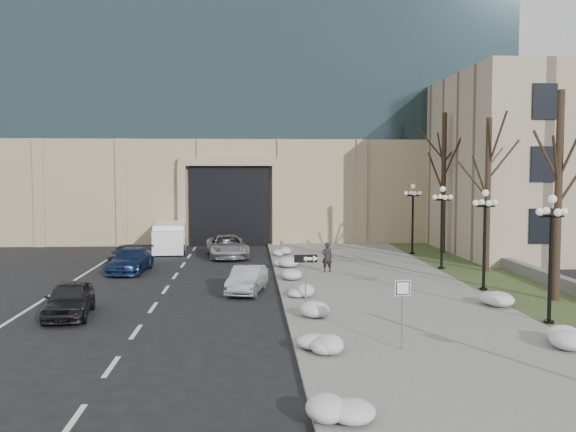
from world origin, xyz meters
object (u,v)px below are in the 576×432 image
(keep_sign, at_px, (403,300))
(lamppost_a, at_px, (551,242))
(car_c, at_px, (131,260))
(pedestrian, at_px, (327,257))
(one_way_sign, at_px, (310,266))
(lamppost_b, at_px, (485,226))
(box_truck, at_px, (170,238))
(car_b, at_px, (247,280))
(car_d, at_px, (227,246))
(lamppost_d, at_px, (413,209))
(lamppost_c, at_px, (442,216))
(car_a, at_px, (69,299))
(car_e, at_px, (126,254))

(keep_sign, height_order, lamppost_a, lamppost_a)
(car_c, distance_m, pedestrian, 10.89)
(one_way_sign, bearing_deg, lamppost_b, 26.97)
(box_truck, distance_m, lamppost_a, 28.13)
(car_b, xyz_separation_m, car_d, (-1.32, 12.24, 0.11))
(box_truck, height_order, lamppost_d, lamppost_d)
(lamppost_a, height_order, lamppost_b, same)
(lamppost_b, bearing_deg, lamppost_c, 90.00)
(car_b, relative_size, car_d, 0.71)
(pedestrian, bearing_deg, lamppost_b, 132.34)
(pedestrian, bearing_deg, car_a, 33.08)
(box_truck, distance_m, lamppost_c, 19.20)
(pedestrian, xyz_separation_m, lamppost_c, (6.62, 0.92, 2.14))
(lamppost_a, distance_m, lamppost_b, 6.50)
(car_a, xyz_separation_m, car_e, (-0.51, 13.98, -0.07))
(car_c, bearing_deg, car_a, -87.28)
(box_truck, distance_m, lamppost_d, 16.85)
(lamppost_b, bearing_deg, car_c, 158.25)
(car_e, height_order, one_way_sign, one_way_sign)
(car_d, bearing_deg, one_way_sign, -86.22)
(box_truck, height_order, lamppost_b, lamppost_b)
(car_e, distance_m, lamppost_b, 20.97)
(lamppost_a, relative_size, lamppost_c, 1.00)
(car_b, bearing_deg, pedestrian, 61.43)
(lamppost_d, bearing_deg, car_c, -160.84)
(pedestrian, height_order, one_way_sign, one_way_sign)
(box_truck, xyz_separation_m, lamppost_a, (16.40, -22.75, 2.14))
(car_d, xyz_separation_m, pedestrian, (5.64, -7.12, 0.20))
(lamppost_a, bearing_deg, car_b, 147.53)
(one_way_sign, relative_size, lamppost_a, 0.52)
(car_a, distance_m, car_d, 17.56)
(car_a, bearing_deg, car_d, 65.32)
(car_e, bearing_deg, car_b, -47.98)
(car_d, relative_size, lamppost_b, 1.10)
(car_b, height_order, one_way_sign, one_way_sign)
(car_e, bearing_deg, lamppost_c, -6.36)
(pedestrian, relative_size, box_truck, 0.26)
(car_e, distance_m, lamppost_c, 18.76)
(lamppost_a, xyz_separation_m, lamppost_d, (0.00, 19.50, 0.00))
(pedestrian, height_order, lamppost_d, lamppost_d)
(keep_sign, bearing_deg, box_truck, 108.79)
(pedestrian, bearing_deg, lamppost_a, 111.19)
(lamppost_d, bearing_deg, box_truck, 168.79)
(car_a, distance_m, lamppost_a, 18.10)
(car_c, bearing_deg, car_b, -40.53)
(one_way_sign, distance_m, lamppost_b, 9.98)
(car_a, relative_size, car_d, 0.77)
(box_truck, relative_size, one_way_sign, 2.53)
(car_b, height_order, car_d, car_d)
(pedestrian, bearing_deg, box_truck, -55.04)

